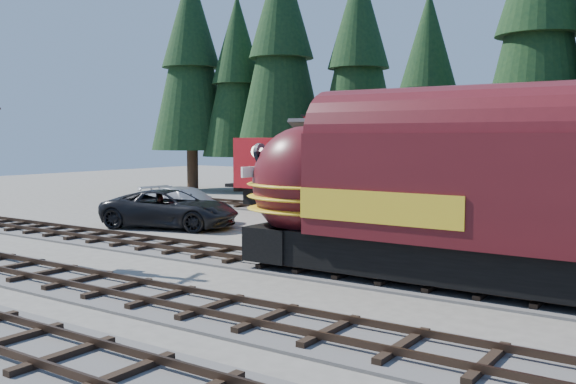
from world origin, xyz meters
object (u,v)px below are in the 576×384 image
Objects in this scene: locomotive at (478,202)px; pickup_truck_b at (186,204)px; caboose at (317,168)px; pickup_truck_a at (171,209)px; depot at (467,177)px.

locomotive is 2.74× the size of pickup_truck_b.
caboose is 1.67× the size of pickup_truck_b.
caboose is at bearing -20.24° from pickup_truck_b.
locomotive is 19.58m from pickup_truck_b.
pickup_truck_a is at bearing 165.08° from locomotive.
pickup_truck_b is (-15.64, 0.45, -2.07)m from depot.
pickup_truck_a reaches higher than pickup_truck_b.
pickup_truck_b is at bearing 178.35° from depot.
caboose is at bearing 147.28° from depot.
locomotive is at bearing -68.40° from depot.
caboose is 8.28m from pickup_truck_b.
caboose reaches higher than locomotive.
pickup_truck_a is at bearing -142.96° from pickup_truck_b.
locomotive is 1.64× the size of caboose.
depot is 0.76× the size of locomotive.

